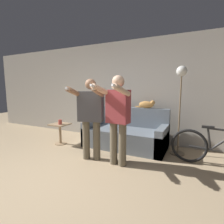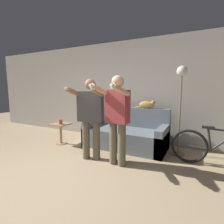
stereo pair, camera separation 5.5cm
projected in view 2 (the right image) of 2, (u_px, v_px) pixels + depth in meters
name	position (u px, v px, depth m)	size (l,w,h in m)	color
ground_plane	(44.00, 188.00, 2.44)	(16.00, 16.00, 0.00)	tan
wall_back	(123.00, 91.00, 4.69)	(10.00, 0.05, 2.60)	#B7B2A8
couch	(126.00, 135.00, 4.15)	(1.89, 0.90, 0.91)	slate
person_left	(90.00, 113.00, 3.32)	(0.65, 0.76, 1.56)	#6B604C
person_right	(117.00, 115.00, 3.06)	(0.49, 0.68, 1.61)	#6B604C
cat	(147.00, 104.00, 4.16)	(0.49, 0.14, 0.19)	tan
floor_lamp	(181.00, 88.00, 3.50)	(0.29, 0.29, 1.83)	#756047
side_table	(61.00, 129.00, 4.36)	(0.42, 0.42, 0.51)	#A38460
cup	(61.00, 122.00, 4.25)	(0.09, 0.09, 0.11)	#B7473D
bicycle	(218.00, 149.00, 3.03)	(1.56, 0.07, 0.73)	black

